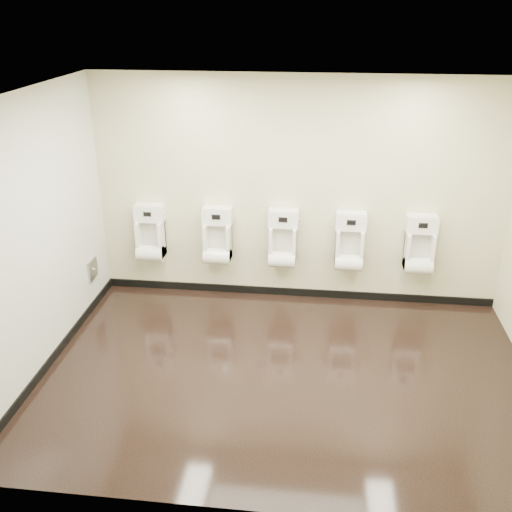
{
  "coord_description": "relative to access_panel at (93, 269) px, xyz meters",
  "views": [
    {
      "loc": [
        0.26,
        -4.86,
        3.55
      ],
      "look_at": [
        -0.37,
        0.55,
        1.08
      ],
      "focal_mm": 40.0,
      "sensor_mm": 36.0,
      "label": 1
    }
  ],
  "objects": [
    {
      "name": "ground",
      "position": [
        2.48,
        -1.2,
        -0.5
      ],
      "size": [
        5.0,
        3.5,
        0.0
      ],
      "primitive_type": "cube",
      "color": "black",
      "rests_on": "ground"
    },
    {
      "name": "ceiling",
      "position": [
        2.48,
        -1.2,
        2.3
      ],
      "size": [
        5.0,
        3.5,
        0.0
      ],
      "primitive_type": "cube",
      "color": "white"
    },
    {
      "name": "back_wall",
      "position": [
        2.48,
        0.55,
        0.9
      ],
      "size": [
        5.0,
        0.02,
        2.8
      ],
      "primitive_type": "cube",
      "color": "beige",
      "rests_on": "ground"
    },
    {
      "name": "front_wall",
      "position": [
        2.48,
        -2.95,
        0.9
      ],
      "size": [
        5.0,
        0.02,
        2.8
      ],
      "primitive_type": "cube",
      "color": "beige",
      "rests_on": "ground"
    },
    {
      "name": "left_wall",
      "position": [
        -0.02,
        -1.2,
        0.9
      ],
      "size": [
        0.02,
        3.5,
        2.8
      ],
      "primitive_type": "cube",
      "color": "beige",
      "rests_on": "ground"
    },
    {
      "name": "tile_overlay_left",
      "position": [
        -0.01,
        -1.2,
        0.9
      ],
      "size": [
        0.01,
        3.5,
        2.8
      ],
      "primitive_type": "cube",
      "color": "silver",
      "rests_on": "ground"
    },
    {
      "name": "skirting_back",
      "position": [
        2.48,
        0.54,
        -0.45
      ],
      "size": [
        5.0,
        0.02,
        0.1
      ],
      "primitive_type": "cube",
      "color": "black",
      "rests_on": "ground"
    },
    {
      "name": "skirting_left",
      "position": [
        -0.01,
        -1.2,
        -0.45
      ],
      "size": [
        0.02,
        3.5,
        0.1
      ],
      "primitive_type": "cube",
      "color": "black",
      "rests_on": "ground"
    },
    {
      "name": "access_panel",
      "position": [
        0.0,
        0.0,
        0.0
      ],
      "size": [
        0.04,
        0.25,
        0.25
      ],
      "color": "#9E9EA3",
      "rests_on": "left_wall"
    },
    {
      "name": "urinal_0",
      "position": [
        0.63,
        0.42,
        0.29
      ],
      "size": [
        0.38,
        0.28,
        0.71
      ],
      "color": "white",
      "rests_on": "back_wall"
    },
    {
      "name": "urinal_1",
      "position": [
        1.5,
        0.42,
        0.29
      ],
      "size": [
        0.38,
        0.28,
        0.71
      ],
      "color": "white",
      "rests_on": "back_wall"
    },
    {
      "name": "urinal_2",
      "position": [
        2.32,
        0.42,
        0.29
      ],
      "size": [
        0.38,
        0.28,
        0.71
      ],
      "color": "white",
      "rests_on": "back_wall"
    },
    {
      "name": "urinal_3",
      "position": [
        3.14,
        0.42,
        0.29
      ],
      "size": [
        0.38,
        0.28,
        0.71
      ],
      "color": "white",
      "rests_on": "back_wall"
    },
    {
      "name": "urinal_4",
      "position": [
        3.97,
        0.42,
        0.29
      ],
      "size": [
        0.38,
        0.28,
        0.71
      ],
      "color": "white",
      "rests_on": "back_wall"
    }
  ]
}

